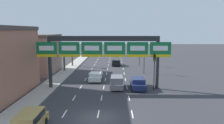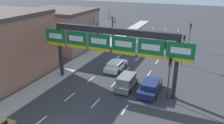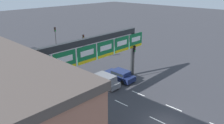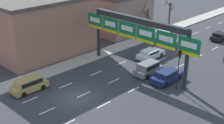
{
  "view_description": "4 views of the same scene",
  "coord_description": "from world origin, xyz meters",
  "views": [
    {
      "loc": [
        1.66,
        -19.24,
        8.06
      ],
      "look_at": [
        1.22,
        7.84,
        4.11
      ],
      "focal_mm": 35.0,
      "sensor_mm": 36.0,
      "label": 1
    },
    {
      "loc": [
        9.63,
        -11.96,
        12.44
      ],
      "look_at": [
        0.61,
        8.95,
        3.76
      ],
      "focal_mm": 35.0,
      "sensor_mm": 36.0,
      "label": 2
    },
    {
      "loc": [
        -17.02,
        -8.7,
        13.27
      ],
      "look_at": [
        1.76,
        9.16,
        3.89
      ],
      "focal_mm": 35.0,
      "sensor_mm": 36.0,
      "label": 3
    },
    {
      "loc": [
        24.44,
        -19.25,
        17.19
      ],
      "look_at": [
        0.33,
        5.32,
        2.87
      ],
      "focal_mm": 50.0,
      "sensor_mm": 36.0,
      "label": 4
    }
  ],
  "objects": [
    {
      "name": "traffic_light_mid_block",
      "position": [
        7.02,
        21.23,
        3.33
      ],
      "size": [
        0.3,
        0.35,
        4.67
      ],
      "color": "black",
      "rests_on": "ground_plane"
    },
    {
      "name": "car_white",
      "position": [
        -1.53,
        15.29,
        0.71
      ],
      "size": [
        1.99,
        4.56,
        1.3
      ],
      "color": "silver",
      "rests_on": "ground_plane"
    },
    {
      "name": "lane_dashes",
      "position": [
        -0.0,
        13.5,
        0.01
      ],
      "size": [
        6.72,
        67.0,
        0.01
      ],
      "color": "white",
      "rests_on": "ground_plane"
    },
    {
      "name": "car_black",
      "position": [
        1.8,
        30.45,
        0.72
      ],
      "size": [
        1.93,
        4.03,
        1.34
      ],
      "color": "black",
      "rests_on": "ground_plane"
    },
    {
      "name": "traffic_light_near_gantry",
      "position": [
        7.17,
        30.58,
        3.4
      ],
      "size": [
        0.3,
        0.35,
        4.76
      ],
      "color": "black",
      "rests_on": "ground_plane"
    },
    {
      "name": "traffic_light_far_end",
      "position": [
        6.85,
        9.59,
        3.49
      ],
      "size": [
        0.3,
        0.35,
        4.91
      ],
      "color": "black",
      "rests_on": "ground_plane"
    },
    {
      "name": "suv_grey",
      "position": [
        1.84,
        10.5,
        0.95
      ],
      "size": [
        1.83,
        4.11,
        1.71
      ],
      "color": "slate",
      "rests_on": "ground_plane"
    },
    {
      "name": "car_navy",
      "position": [
        4.79,
        10.49,
        0.81
      ],
      "size": [
        1.94,
        4.76,
        1.52
      ],
      "color": "#19234C",
      "rests_on": "ground_plane"
    },
    {
      "name": "sign_gantry",
      "position": [
        0.0,
        10.29,
        5.72
      ],
      "size": [
        18.19,
        0.7,
        7.31
      ],
      "color": "#232628",
      "rests_on": "ground_plane"
    }
  ]
}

